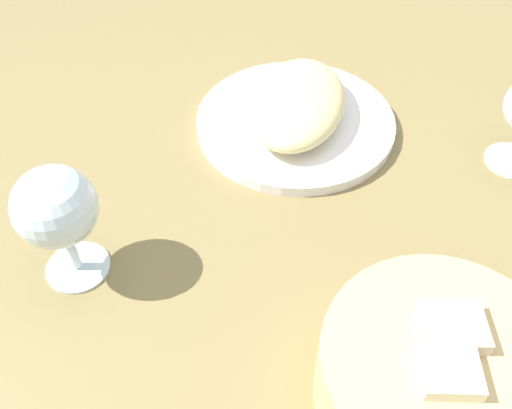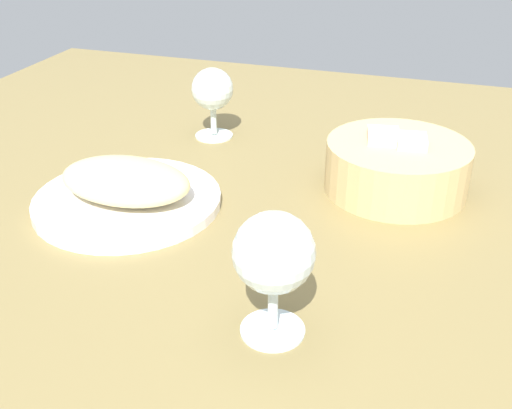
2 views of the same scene
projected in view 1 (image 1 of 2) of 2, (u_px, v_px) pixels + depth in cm
name	position (u px, v px, depth cm)	size (l,w,h in cm)	color
ground_plane	(283.00, 222.00, 62.82)	(140.00, 140.00, 2.00)	olive
plate	(295.00, 122.00, 71.96)	(25.19, 25.19, 1.40)	white
omelette	(297.00, 103.00, 69.72)	(18.42, 11.81, 4.70)	beige
lettuce_garnish	(322.00, 89.00, 74.68)	(4.41, 4.41, 1.11)	#48892A
bread_basket	(439.00, 377.00, 45.39)	(19.86, 19.86, 8.52)	tan
wine_glass_near	(56.00, 211.00, 50.87)	(7.80, 7.80, 13.11)	silver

